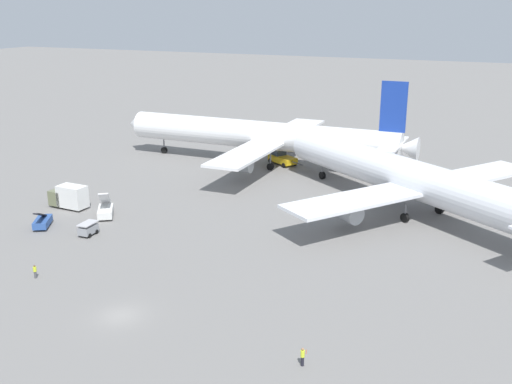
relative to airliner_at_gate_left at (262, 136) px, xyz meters
name	(u,v)px	position (x,y,z in m)	size (l,w,h in m)	color
ground_plane	(121,316)	(10.42, -58.80, -5.48)	(600.00, 600.00, 0.00)	slate
airliner_at_gate_left	(262,136)	(0.00, 0.00, 0.00)	(58.01, 43.79, 16.69)	white
airliner_being_pushed	(409,178)	(30.14, -16.71, -0.41)	(47.84, 39.44, 16.18)	white
pushback_tug	(282,158)	(3.42, 1.52, -4.31)	(8.48, 5.95, 2.77)	gold
gse_baggage_cart_trailing	(88,229)	(-6.22, -42.91, -4.62)	(1.69, 2.80, 1.71)	gray
gse_catering_truck_tall	(69,197)	(-15.90, -35.16, -3.72)	(5.94, 2.67, 3.50)	#666B4C
gse_belt_loader_portside	(42,221)	(-13.77, -43.06, -4.65)	(3.53, 4.90, 3.02)	#2D5199
gse_stair_truck_yellow	(105,210)	(-8.61, -36.15, -4.45)	(4.17, 4.85, 4.06)	silver
ground_crew_wing_walker_right	(303,356)	(29.35, -59.64, -4.61)	(0.45, 0.38, 1.67)	black
ground_crew_marshaller_foreground	(35,271)	(-3.20, -55.67, -4.67)	(0.36, 0.36, 1.56)	#4C4C51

